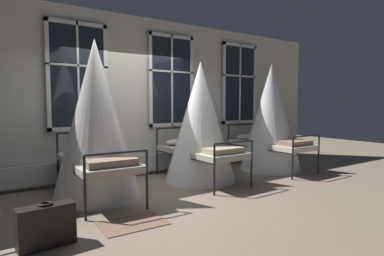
{
  "coord_description": "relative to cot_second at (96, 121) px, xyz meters",
  "views": [
    {
      "loc": [
        -2.5,
        -5.05,
        1.49
      ],
      "look_at": [
        0.8,
        -0.1,
        1.03
      ],
      "focal_mm": 29.67,
      "sensor_mm": 36.0,
      "label": 1
    }
  ],
  "objects": [
    {
      "name": "back_wall_with_windows",
      "position": [
        1.0,
        1.17,
        0.41
      ],
      "size": [
        10.63,
        0.1,
        3.26
      ],
      "primitive_type": "cube",
      "color": "beige",
      "rests_on": "ground"
    },
    {
      "name": "ground",
      "position": [
        1.0,
        0.08,
        -1.22
      ],
      "size": [
        20.07,
        20.07,
        0.0
      ],
      "primitive_type": "plane",
      "color": "gray"
    },
    {
      "name": "window_bank",
      "position": [
        1.0,
        1.05,
        -0.04
      ],
      "size": [
        7.02,
        0.1,
        2.91
      ],
      "color": "black",
      "rests_on": "ground"
    },
    {
      "name": "cot_fourth",
      "position": [
        3.95,
        -0.01,
        -0.06
      ],
      "size": [
        1.37,
        1.95,
        2.38
      ],
      "rotation": [
        0.0,
        0.0,
        1.59
      ],
      "color": "black",
      "rests_on": "ground"
    },
    {
      "name": "cot_third",
      "position": [
        2.01,
        0.0,
        -0.1
      ],
      "size": [
        1.37,
        1.96,
        2.29
      ],
      "rotation": [
        0.0,
        0.0,
        1.6
      ],
      "color": "black",
      "rests_on": "ground"
    },
    {
      "name": "cot_second",
      "position": [
        0.0,
        0.0,
        0.0
      ],
      "size": [
        1.37,
        1.95,
        2.5
      ],
      "rotation": [
        0.0,
        0.0,
        1.55
      ],
      "color": "black",
      "rests_on": "ground"
    },
    {
      "name": "suitcase_dark",
      "position": [
        -0.99,
        -1.46,
        -0.99
      ],
      "size": [
        0.57,
        0.26,
        0.47
      ],
      "rotation": [
        0.0,
        0.0,
        0.08
      ],
      "color": "black",
      "rests_on": "ground"
    },
    {
      "name": "rug_second",
      "position": [
        0.01,
        -1.36,
        -1.21
      ],
      "size": [
        0.81,
        0.58,
        0.01
      ],
      "primitive_type": "cube",
      "rotation": [
        0.0,
        0.0,
        -0.02
      ],
      "color": "brown",
      "rests_on": "ground"
    }
  ]
}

